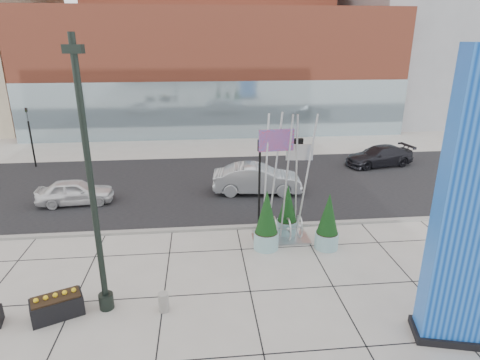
{
  "coord_description": "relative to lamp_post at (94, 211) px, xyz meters",
  "views": [
    {
      "loc": [
        -0.58,
        -12.88,
        8.38
      ],
      "look_at": [
        0.94,
        2.0,
        3.11
      ],
      "focal_mm": 30.0,
      "sensor_mm": 36.0,
      "label": 1
    }
  ],
  "objects": [
    {
      "name": "building_grey_parking",
      "position": [
        29.82,
        33.42,
        5.49
      ],
      "size": [
        20.0,
        18.0,
        18.0
      ],
      "primitive_type": "cube",
      "color": "slate",
      "rests_on": "ground"
    },
    {
      "name": "round_planter_east",
      "position": [
        8.42,
        3.22,
        -2.34
      ],
      "size": [
        0.99,
        0.99,
        2.47
      ],
      "color": "#91BFC3",
      "rests_on": "ground"
    },
    {
      "name": "car_dark_east",
      "position": [
        15.6,
        14.26,
        -2.82
      ],
      "size": [
        5.03,
        2.79,
        1.38
      ],
      "primitive_type": "imported",
      "rotation": [
        0.0,
        0.0,
        -1.38
      ],
      "color": "black",
      "rests_on": "ground"
    },
    {
      "name": "curb_edge",
      "position": [
        3.82,
        5.42,
        -3.45
      ],
      "size": [
        80.0,
        0.3,
        0.12
      ],
      "primitive_type": "cube",
      "color": "gray",
      "rests_on": "ground"
    },
    {
      "name": "box_planter_south",
      "position": [
        -1.47,
        -0.24,
        -3.12
      ],
      "size": [
        1.72,
        1.33,
        0.85
      ],
      "rotation": [
        0.0,
        0.0,
        0.42
      ],
      "color": "black",
      "rests_on": "ground"
    },
    {
      "name": "tower_glass_front",
      "position": [
        4.82,
        23.62,
        -1.01
      ],
      "size": [
        34.0,
        0.6,
        5.0
      ],
      "primitive_type": "cube",
      "color": "#8CA5B2",
      "rests_on": "ground"
    },
    {
      "name": "traffic_signal",
      "position": [
        -8.18,
        16.42,
        -1.2
      ],
      "size": [
        0.15,
        0.18,
        4.1
      ],
      "color": "black",
      "rests_on": "ground"
    },
    {
      "name": "overhead_street_sign",
      "position": [
        6.55,
        5.22,
        0.17
      ],
      "size": [
        2.02,
        0.27,
        4.28
      ],
      "rotation": [
        0.0,
        0.0,
        0.05
      ],
      "color": "black",
      "rests_on": "ground"
    },
    {
      "name": "tower_podium",
      "position": [
        4.82,
        28.42,
        1.99
      ],
      "size": [
        34.0,
        10.0,
        11.0
      ],
      "primitive_type": "cube",
      "color": "#A74830",
      "rests_on": "ground"
    },
    {
      "name": "concrete_bollard",
      "position": [
        1.89,
        -0.34,
        -3.18
      ],
      "size": [
        0.34,
        0.34,
        0.66
      ],
      "primitive_type": "cylinder",
      "color": "gray",
      "rests_on": "ground"
    },
    {
      "name": "car_white_west",
      "position": [
        -3.49,
        9.29,
        -2.84
      ],
      "size": [
        4.03,
        1.91,
        1.33
      ],
      "primitive_type": "imported",
      "rotation": [
        0.0,
        0.0,
        1.66
      ],
      "color": "white",
      "rests_on": "ground"
    },
    {
      "name": "public_art_sculpture",
      "position": [
        6.68,
        4.15,
        -2.03
      ],
      "size": [
        2.49,
        1.27,
        5.63
      ],
      "rotation": [
        0.0,
        0.0,
        0.01
      ],
      "color": "silver",
      "rests_on": "ground"
    },
    {
      "name": "car_silver_mid",
      "position": [
        6.4,
        9.92,
        -2.68
      ],
      "size": [
        5.15,
        2.21,
        1.65
      ],
      "primitive_type": "imported",
      "rotation": [
        0.0,
        0.0,
        1.48
      ],
      "color": "#A9ACB1",
      "rests_on": "ground"
    },
    {
      "name": "lamp_post",
      "position": [
        0.0,
        0.0,
        0.0
      ],
      "size": [
        0.57,
        0.47,
        8.56
      ],
      "rotation": [
        0.0,
        0.0,
        -0.2
      ],
      "color": "black",
      "rests_on": "ground"
    },
    {
      "name": "round_planter_mid",
      "position": [
        7.02,
        4.66,
        -2.39
      ],
      "size": [
        0.94,
        0.94,
        2.35
      ],
      "color": "#91BFC3",
      "rests_on": "ground"
    },
    {
      "name": "round_planter_west",
      "position": [
        5.87,
        3.45,
        -2.26
      ],
      "size": [
        1.05,
        1.05,
        2.62
      ],
      "color": "#91BFC3",
      "rests_on": "ground"
    },
    {
      "name": "street_asphalt",
      "position": [
        3.82,
        11.42,
        -3.5
      ],
      "size": [
        80.0,
        12.0,
        0.02
      ],
      "primitive_type": "cube",
      "color": "black",
      "rests_on": "ground"
    },
    {
      "name": "ground",
      "position": [
        3.82,
        1.42,
        -3.51
      ],
      "size": [
        160.0,
        160.0,
        0.0
      ],
      "primitive_type": "plane",
      "color": "#9E9991",
      "rests_on": "ground"
    }
  ]
}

